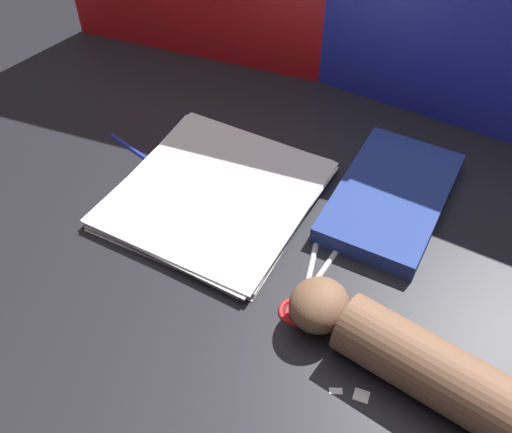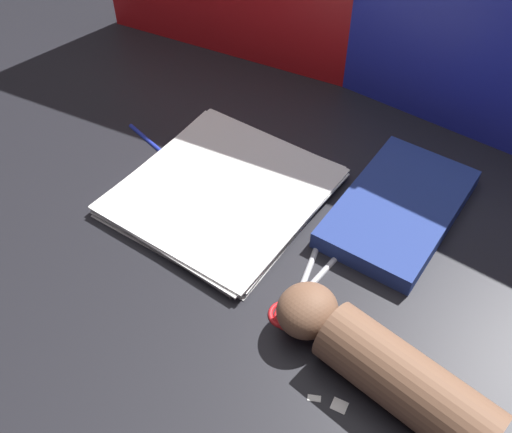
{
  "view_description": "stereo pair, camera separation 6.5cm",
  "coord_description": "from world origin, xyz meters",
  "px_view_note": "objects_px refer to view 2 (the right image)",
  "views": [
    {
      "loc": [
        0.3,
        -0.56,
        0.68
      ],
      "look_at": [
        0.06,
        -0.04,
        0.06
      ],
      "focal_mm": 42.0,
      "sensor_mm": 36.0,
      "label": 1
    },
    {
      "loc": [
        0.36,
        -0.53,
        0.68
      ],
      "look_at": [
        0.06,
        -0.04,
        0.06
      ],
      "focal_mm": 42.0,
      "sensor_mm": 36.0,
      "label": 2
    }
  ],
  "objects_px": {
    "scissors": "(297,298)",
    "hand_forearm": "(383,366)",
    "paper_stack": "(223,190)",
    "book_closed": "(399,208)"
  },
  "relations": [
    {
      "from": "scissors",
      "to": "hand_forearm",
      "type": "relative_size",
      "value": 0.52
    },
    {
      "from": "hand_forearm",
      "to": "book_closed",
      "type": "bearing_deg",
      "value": 108.21
    },
    {
      "from": "paper_stack",
      "to": "book_closed",
      "type": "distance_m",
      "value": 0.28
    },
    {
      "from": "book_closed",
      "to": "scissors",
      "type": "distance_m",
      "value": 0.23
    },
    {
      "from": "book_closed",
      "to": "hand_forearm",
      "type": "height_order",
      "value": "hand_forearm"
    },
    {
      "from": "paper_stack",
      "to": "scissors",
      "type": "height_order",
      "value": "paper_stack"
    },
    {
      "from": "hand_forearm",
      "to": "paper_stack",
      "type": "bearing_deg",
      "value": 153.84
    },
    {
      "from": "paper_stack",
      "to": "scissors",
      "type": "bearing_deg",
      "value": -30.0
    },
    {
      "from": "paper_stack",
      "to": "hand_forearm",
      "type": "height_order",
      "value": "hand_forearm"
    },
    {
      "from": "paper_stack",
      "to": "scissors",
      "type": "distance_m",
      "value": 0.24
    }
  ]
}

